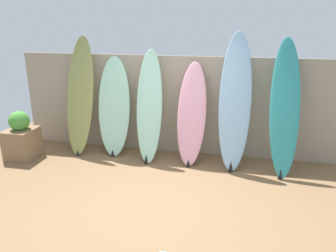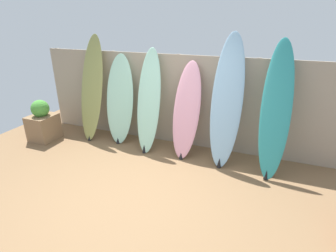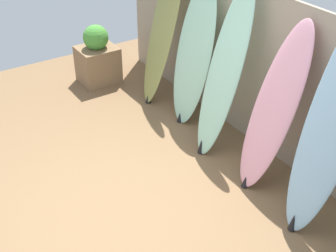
# 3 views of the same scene
# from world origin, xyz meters

# --- Properties ---
(ground) EXTENTS (7.68, 7.68, 0.00)m
(ground) POSITION_xyz_m (0.00, 0.00, 0.00)
(ground) COLOR brown
(fence_back) EXTENTS (6.08, 0.11, 1.80)m
(fence_back) POSITION_xyz_m (-0.00, 2.01, 0.90)
(fence_back) COLOR gray
(fence_back) RESTS_ON ground
(surfboard_olive_0) EXTENTS (0.54, 0.62, 2.14)m
(surfboard_olive_0) POSITION_xyz_m (-1.76, 1.65, 1.06)
(surfboard_olive_0) COLOR olive
(surfboard_olive_0) RESTS_ON ground
(surfboard_seafoam_1) EXTENTS (0.62, 0.49, 1.79)m
(surfboard_seafoam_1) POSITION_xyz_m (-1.12, 1.66, 0.88)
(surfboard_seafoam_1) COLOR #9ED6BC
(surfboard_seafoam_1) RESTS_ON ground
(surfboard_seafoam_2) EXTENTS (0.51, 0.68, 1.94)m
(surfboard_seafoam_2) POSITION_xyz_m (-0.43, 1.57, 0.95)
(surfboard_seafoam_2) COLOR #9ED6BC
(surfboard_seafoam_2) RESTS_ON ground
(surfboard_pink_3) EXTENTS (0.50, 0.67, 1.73)m
(surfboard_pink_3) POSITION_xyz_m (0.31, 1.61, 0.86)
(surfboard_pink_3) COLOR pink
(surfboard_pink_3) RESTS_ON ground
(surfboard_skyblue_4) EXTENTS (0.53, 0.67, 2.24)m
(surfboard_skyblue_4) POSITION_xyz_m (1.03, 1.56, 1.11)
(surfboard_skyblue_4) COLOR #8CB7D6
(surfboard_skyblue_4) RESTS_ON ground
(surfboard_teal_5) EXTENTS (0.52, 0.83, 2.16)m
(surfboard_teal_5) POSITION_xyz_m (1.81, 1.54, 1.07)
(surfboard_teal_5) COLOR teal
(surfboard_teal_5) RESTS_ON ground
(planter_box) EXTENTS (0.48, 0.54, 0.87)m
(planter_box) POSITION_xyz_m (-2.70, 1.11, 0.37)
(planter_box) COLOR #846647
(planter_box) RESTS_ON ground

